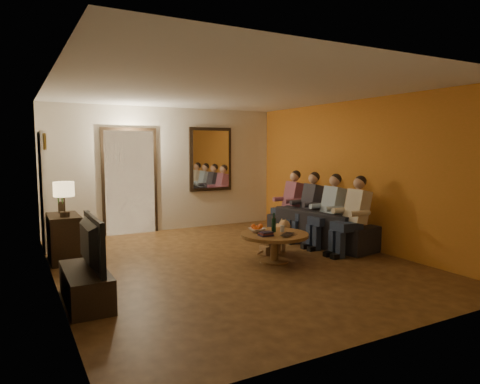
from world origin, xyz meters
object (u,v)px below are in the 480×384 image
dresser (64,238)px  tv_stand (86,286)px  coffee_table (274,248)px  wine_bottle (274,222)px  tv (84,243)px  dog (274,236)px  table_lamp (64,199)px  person_b (330,214)px  person_a (354,219)px  person_d (291,205)px  bowl (257,230)px  laptop (290,235)px  sofa (323,226)px  person_c (309,209)px

dresser → tv_stand: 2.05m
coffee_table → wine_bottle: wine_bottle is taller
tv → dog: bearing=-73.7°
tv_stand → tv: 0.50m
table_lamp → person_b: size_ratio=0.45×
person_a → coffee_table: person_a is taller
person_d → wine_bottle: 2.01m
dog → bowl: (-0.50, -0.27, 0.20)m
dog → tv: bearing=-169.7°
coffee_table → laptop: laptop is taller
person_b → sofa: bearing=71.6°
coffee_table → tv_stand: bearing=-171.4°
table_lamp → person_a: (4.25, -1.62, -0.40)m
person_a → bowl: 1.66m
tv → person_b: person_b is taller
tv → bowl: tv is taller
dresser → person_c: (4.25, -0.64, 0.24)m
wine_bottle → person_b: bearing=11.4°
table_lamp → person_d: 4.27m
tv → person_a: size_ratio=0.88×
dresser → bowl: bearing=-27.7°
laptop → table_lamp: bearing=112.2°
table_lamp → wine_bottle: (2.89, -1.30, -0.39)m
table_lamp → person_a: 4.57m
sofa → person_d: (-0.10, 0.90, 0.28)m
person_c → dog: size_ratio=2.14×
person_a → person_c: same height
table_lamp → tv_stand: size_ratio=0.47×
tv → coffee_table: (2.84, 0.43, -0.46)m
person_d → bowl: bearing=-139.6°
person_c → table_lamp: bearing=174.3°
tv_stand → sofa: sofa is taller
table_lamp → tv: (0.00, -1.83, -0.31)m
bowl → sofa: bearing=15.1°
person_a → sofa: bearing=83.7°
table_lamp → tv_stand: (0.00, -1.83, -0.80)m
tv → table_lamp: bearing=0.0°
tv_stand → person_a: person_a is taller
sofa → tv_stand: bearing=95.1°
person_c → wine_bottle: person_c is taller
person_c → bowl: size_ratio=4.63×
tv_stand → wine_bottle: size_ratio=3.71×
person_a → person_c: size_ratio=1.00×
person_c → dog: person_c is taller
person_c → bowl: bearing=-154.6°
dog → coffee_table: bearing=-128.9°
dresser → person_b: 4.43m
tv_stand → laptop: size_ratio=3.50×
person_b → dog: (-1.09, 0.11, -0.32)m
dog → table_lamp: bearing=158.0°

